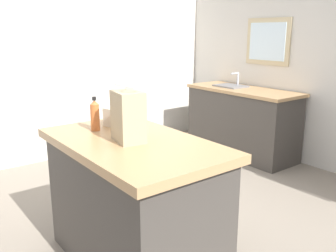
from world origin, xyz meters
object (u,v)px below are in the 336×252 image
object	(u,v)px
kitchen_island	(134,203)
small_box	(117,117)
bottle	(95,115)
shopping_bag	(128,116)

from	to	relation	value
kitchen_island	small_box	xyz separation A→B (m)	(-0.39, 0.10, 0.53)
small_box	bottle	distance (m)	0.19
shopping_bag	kitchen_island	bearing A→B (deg)	99.48
kitchen_island	bottle	distance (m)	0.69
kitchen_island	shopping_bag	size ratio (longest dim) A/B	3.59
kitchen_island	shopping_bag	distance (m)	0.63
shopping_bag	small_box	distance (m)	0.43
shopping_bag	bottle	bearing A→B (deg)	-172.48
small_box	bottle	world-z (taller)	bottle
bottle	shopping_bag	bearing A→B (deg)	7.52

